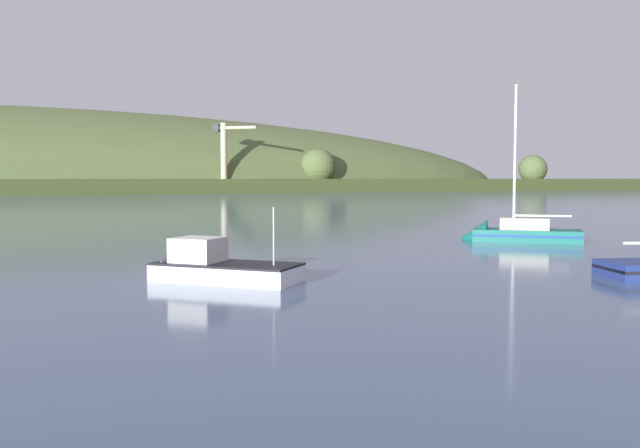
% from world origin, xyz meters
% --- Properties ---
extents(dockside_crane, '(10.76, 9.64, 19.78)m').
position_xyz_m(dockside_crane, '(43.51, 189.08, 9.44)').
color(dockside_crane, '#4C4C51').
rests_on(dockside_crane, ground).
extents(sailboat_midwater_white, '(7.02, 6.82, 10.85)m').
position_xyz_m(sailboat_midwater_white, '(10.68, 33.69, 0.28)').
color(sailboat_midwater_white, '#0F564C').
rests_on(sailboat_midwater_white, ground).
extents(fishing_boat_moored, '(5.76, 5.98, 3.77)m').
position_xyz_m(fishing_boat_moored, '(-11.35, 26.09, 0.34)').
color(fishing_boat_moored, white).
rests_on(fishing_boat_moored, ground).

